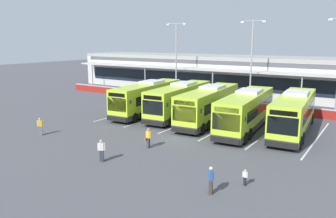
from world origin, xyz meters
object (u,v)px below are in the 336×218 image
object	(u,v)px
coach_bus_left_centre	(180,101)
lamp_post_centre	(252,58)
pedestrian_near_bin	(101,150)
lamp_post_west	(176,56)
coach_bus_leftmost	(148,98)
pedestrian_child	(245,177)
pedestrian_approaching_bus	(40,126)
coach_bus_rightmost	(294,114)
coach_bus_centre	(209,105)
pedestrian_with_handbag	(148,137)
pedestrian_in_dark_coat	(211,179)
coach_bus_right_centre	(246,112)

from	to	relation	value
coach_bus_left_centre	lamp_post_centre	world-z (taller)	lamp_post_centre
pedestrian_near_bin	lamp_post_west	world-z (taller)	lamp_post_west
coach_bus_leftmost	pedestrian_child	bearing A→B (deg)	-37.52
pedestrian_child	pedestrian_approaching_bus	size ratio (longest dim) A/B	0.62
lamp_post_west	coach_bus_leftmost	bearing A→B (deg)	-75.47
coach_bus_rightmost	coach_bus_left_centre	bearing A→B (deg)	179.16
coach_bus_centre	pedestrian_with_handbag	xyz separation A→B (m)	(-0.18, -10.37, -0.93)
coach_bus_centre	pedestrian_child	xyz separation A→B (m)	(8.84, -12.91, -1.24)
pedestrian_in_dark_coat	pedestrian_with_handbag	bearing A→B (deg)	149.17
pedestrian_near_bin	lamp_post_centre	world-z (taller)	lamp_post_centre
coach_bus_left_centre	coach_bus_right_centre	xyz separation A→B (m)	(8.30, -1.45, 0.00)
coach_bus_left_centre	coach_bus_centre	bearing A→B (deg)	-10.00
coach_bus_leftmost	lamp_post_west	world-z (taller)	lamp_post_west
pedestrian_child	pedestrian_approaching_bus	world-z (taller)	pedestrian_approaching_bus
pedestrian_approaching_bus	coach_bus_left_centre	bearing A→B (deg)	64.16
coach_bus_left_centre	coach_bus_rightmost	size ratio (longest dim) A/B	1.00
coach_bus_right_centre	pedestrian_near_bin	xyz separation A→B (m)	(-5.43, -13.95, -0.91)
pedestrian_with_handbag	pedestrian_child	bearing A→B (deg)	-15.69
coach_bus_left_centre	coach_bus_rightmost	distance (m)	12.40
coach_bus_right_centre	pedestrian_near_bin	distance (m)	14.99
coach_bus_right_centre	lamp_post_west	world-z (taller)	lamp_post_west
coach_bus_rightmost	pedestrian_near_bin	xyz separation A→B (m)	(-9.53, -15.21, -0.91)
pedestrian_child	coach_bus_right_centre	bearing A→B (deg)	110.35
pedestrian_in_dark_coat	pedestrian_child	size ratio (longest dim) A/B	1.61
pedestrian_with_handbag	pedestrian_approaching_bus	world-z (taller)	same
pedestrian_child	coach_bus_leftmost	bearing A→B (deg)	142.48
pedestrian_in_dark_coat	coach_bus_rightmost	bearing A→B (deg)	87.06
coach_bus_right_centre	pedestrian_near_bin	world-z (taller)	coach_bus_right_centre
coach_bus_right_centre	lamp_post_centre	bearing A→B (deg)	108.12
coach_bus_right_centre	pedestrian_with_handbag	distance (m)	10.67
pedestrian_near_bin	pedestrian_child	bearing A→B (deg)	10.19
coach_bus_right_centre	coach_bus_rightmost	size ratio (longest dim) A/B	1.00
coach_bus_centre	pedestrian_approaching_bus	distance (m)	16.65
coach_bus_left_centre	lamp_post_centre	bearing A→B (deg)	65.45
coach_bus_left_centre	pedestrian_near_bin	world-z (taller)	coach_bus_left_centre
coach_bus_rightmost	pedestrian_near_bin	distance (m)	17.97
pedestrian_in_dark_coat	lamp_post_centre	distance (m)	27.21
coach_bus_centre	lamp_post_west	size ratio (longest dim) A/B	1.12
coach_bus_centre	pedestrian_child	world-z (taller)	coach_bus_centre
pedestrian_in_dark_coat	lamp_post_west	distance (m)	32.04
pedestrian_approaching_bus	lamp_post_west	world-z (taller)	lamp_post_west
pedestrian_in_dark_coat	lamp_post_west	bearing A→B (deg)	125.53
coach_bus_centre	lamp_post_centre	world-z (taller)	lamp_post_centre
coach_bus_rightmost	pedestrian_near_bin	size ratio (longest dim) A/B	7.61
coach_bus_rightmost	lamp_post_west	world-z (taller)	lamp_post_west
coach_bus_centre	pedestrian_approaching_bus	size ratio (longest dim) A/B	7.61
lamp_post_west	coach_bus_rightmost	bearing A→B (deg)	-27.92
coach_bus_right_centre	coach_bus_rightmost	distance (m)	4.29
coach_bus_left_centre	coach_bus_rightmost	world-z (taller)	same
coach_bus_centre	pedestrian_near_bin	distance (m)	14.76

